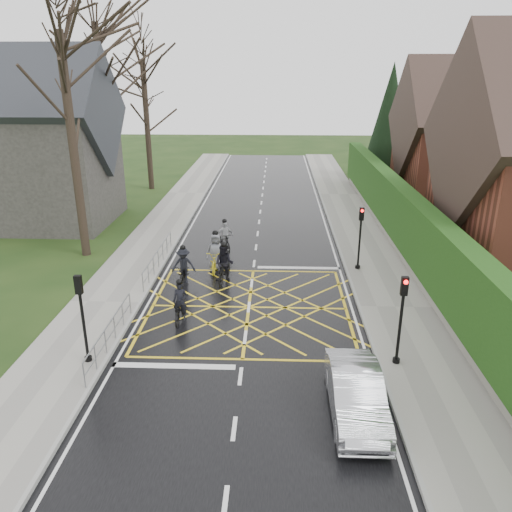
# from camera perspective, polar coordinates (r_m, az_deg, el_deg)

# --- Properties ---
(ground) EXTENTS (120.00, 120.00, 0.00)m
(ground) POSITION_cam_1_polar(r_m,az_deg,el_deg) (20.77, -0.83, -5.88)
(ground) COLOR black
(ground) RESTS_ON ground
(road) EXTENTS (9.00, 80.00, 0.01)m
(road) POSITION_cam_1_polar(r_m,az_deg,el_deg) (20.76, -0.83, -5.87)
(road) COLOR black
(road) RESTS_ON ground
(sidewalk_right) EXTENTS (3.00, 80.00, 0.15)m
(sidewalk_right) POSITION_cam_1_polar(r_m,az_deg,el_deg) (21.29, 15.60, -5.77)
(sidewalk_right) COLOR gray
(sidewalk_right) RESTS_ON ground
(sidewalk_left) EXTENTS (3.00, 80.00, 0.15)m
(sidewalk_left) POSITION_cam_1_polar(r_m,az_deg,el_deg) (21.87, -16.79, -5.18)
(sidewalk_left) COLOR gray
(sidewalk_left) RESTS_ON ground
(stone_wall) EXTENTS (0.50, 38.00, 0.70)m
(stone_wall) POSITION_cam_1_polar(r_m,az_deg,el_deg) (26.98, 16.55, 0.37)
(stone_wall) COLOR slate
(stone_wall) RESTS_ON ground
(hedge) EXTENTS (0.90, 38.00, 2.80)m
(hedge) POSITION_cam_1_polar(r_m,az_deg,el_deg) (26.46, 16.92, 3.94)
(hedge) COLOR #1A3D10
(hedge) RESTS_ON stone_wall
(house_far) EXTENTS (9.80, 8.80, 10.30)m
(house_far) POSITION_cam_1_polar(r_m,az_deg,el_deg) (39.38, 23.15, 11.73)
(house_far) COLOR brown
(house_far) RESTS_ON ground
(conifer) EXTENTS (4.60, 4.60, 10.00)m
(conifer) POSITION_cam_1_polar(r_m,az_deg,el_deg) (45.84, 14.99, 14.44)
(conifer) COLOR black
(conifer) RESTS_ON ground
(church) EXTENTS (8.80, 7.80, 11.00)m
(church) POSITION_cam_1_polar(r_m,az_deg,el_deg) (34.16, -23.50, 11.56)
(church) COLOR #2D2B28
(church) RESTS_ON ground
(tree_near) EXTENTS (9.24, 9.24, 11.44)m
(tree_near) POSITION_cam_1_polar(r_m,az_deg,el_deg) (26.60, -20.77, 16.37)
(tree_near) COLOR black
(tree_near) RESTS_ON ground
(tree_mid) EXTENTS (10.08, 10.08, 12.48)m
(tree_mid) POSITION_cam_1_polar(r_m,az_deg,el_deg) (34.43, -17.35, 18.57)
(tree_mid) COLOR black
(tree_mid) RESTS_ON ground
(tree_far) EXTENTS (8.40, 8.40, 10.40)m
(tree_far) POSITION_cam_1_polar(r_m,az_deg,el_deg) (41.95, -12.55, 17.17)
(tree_far) COLOR black
(tree_far) RESTS_ON ground
(railing_south) EXTENTS (0.05, 5.04, 1.03)m
(railing_south) POSITION_cam_1_polar(r_m,az_deg,el_deg) (18.19, -16.40, -8.04)
(railing_south) COLOR slate
(railing_south) RESTS_ON ground
(railing_north) EXTENTS (0.05, 6.04, 1.03)m
(railing_north) POSITION_cam_1_polar(r_m,az_deg,el_deg) (24.77, -11.14, 0.15)
(railing_north) COLOR slate
(railing_north) RESTS_ON ground
(traffic_light_ne) EXTENTS (0.24, 0.31, 3.21)m
(traffic_light_ne) POSITION_cam_1_polar(r_m,az_deg,el_deg) (24.34, 11.78, 1.92)
(traffic_light_ne) COLOR black
(traffic_light_ne) RESTS_ON ground
(traffic_light_se) EXTENTS (0.24, 0.31, 3.21)m
(traffic_light_se) POSITION_cam_1_polar(r_m,az_deg,el_deg) (16.74, 16.19, -7.21)
(traffic_light_se) COLOR black
(traffic_light_se) RESTS_ON ground
(traffic_light_sw) EXTENTS (0.24, 0.31, 3.21)m
(traffic_light_sw) POSITION_cam_1_polar(r_m,az_deg,el_deg) (17.12, -19.14, -6.91)
(traffic_light_sw) COLOR black
(traffic_light_sw) RESTS_ON ground
(cyclist_rear) EXTENTS (0.63, 1.77, 1.72)m
(cyclist_rear) POSITION_cam_1_polar(r_m,az_deg,el_deg) (19.73, -8.65, -5.80)
(cyclist_rear) COLOR black
(cyclist_rear) RESTS_ON ground
(cyclist_back) EXTENTS (0.97, 2.01, 1.95)m
(cyclist_back) POSITION_cam_1_polar(r_m,az_deg,el_deg) (22.94, -3.65, -1.29)
(cyclist_back) COLOR black
(cyclist_back) RESTS_ON ground
(cyclist_mid) EXTENTS (1.13, 1.93, 1.84)m
(cyclist_mid) POSITION_cam_1_polar(r_m,az_deg,el_deg) (23.07, -8.28, -1.52)
(cyclist_mid) COLOR black
(cyclist_mid) RESTS_ON ground
(cyclist_front) EXTENTS (1.18, 1.83, 1.78)m
(cyclist_front) POSITION_cam_1_polar(r_m,az_deg,el_deg) (27.05, -3.60, 1.94)
(cyclist_front) COLOR black
(cyclist_front) RESTS_ON ground
(cyclist_lead) EXTENTS (0.91, 2.10, 2.03)m
(cyclist_lead) POSITION_cam_1_polar(r_m,az_deg,el_deg) (24.36, -4.62, -0.08)
(cyclist_lead) COLOR gold
(cyclist_lead) RESTS_ON ground
(car) EXTENTS (1.43, 4.06, 1.34)m
(car) POSITION_cam_1_polar(r_m,az_deg,el_deg) (14.80, 11.37, -15.19)
(car) COLOR #B3B4BA
(car) RESTS_ON ground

